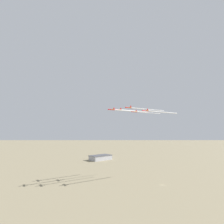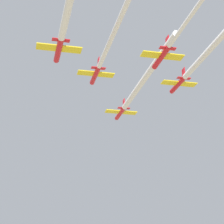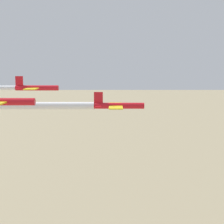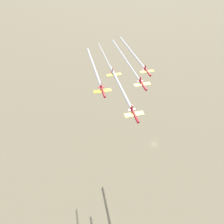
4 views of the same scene
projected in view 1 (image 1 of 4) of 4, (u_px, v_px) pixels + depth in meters
ground_plane at (162, 185)px, 172.72m from camera, size 3000.00×3000.00×0.00m
hangar at (100, 158)px, 322.27m from camera, size 39.79×23.21×8.61m
jet_0 at (112, 110)px, 193.79m from camera, size 8.67×8.26×2.89m
jet_1 at (128, 108)px, 194.77m from camera, size 8.67×8.26×2.89m
jet_2 at (119, 110)px, 210.80m from camera, size 8.67×8.26×2.89m
jet_3 at (145, 111)px, 195.14m from camera, size 8.67×8.26×2.89m
jet_4 at (134, 112)px, 211.29m from camera, size 8.67×8.26×2.89m
smoke_trail_0 at (127, 111)px, 205.70m from camera, size 36.31×5.92×1.26m
smoke_trail_1 at (149, 109)px, 211.39m from camera, size 53.66×7.85×0.94m
smoke_trail_2 at (135, 111)px, 224.77m from camera, size 43.90×6.84×1.20m
smoke_trail_3 at (163, 112)px, 210.87m from camera, size 50.45×7.70×1.22m
smoke_trail_4 at (149, 113)px, 224.54m from camera, size 41.20×6.01×0.70m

